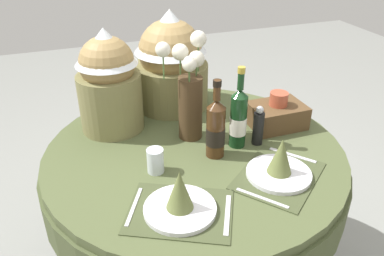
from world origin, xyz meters
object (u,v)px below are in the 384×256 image
Objects in this scene: wine_bottle_left at (216,128)px; woven_basket_side_right at (277,114)px; place_setting_left at (180,200)px; pepper_mill at (258,127)px; dining_table at (194,174)px; gift_tub_back_left at (108,77)px; flower_vase at (189,90)px; tumbler_near_left at (155,161)px; gift_tub_back_centre at (171,58)px; place_setting_right at (280,166)px; wine_bottle_centre at (238,118)px.

woven_basket_side_right is (0.35, 0.13, -0.06)m from wine_bottle_left.
place_setting_left is 1.78× the size of woven_basket_side_right.
woven_basket_side_right is (0.15, 0.11, -0.02)m from pepper_mill.
dining_table is 0.27m from wine_bottle_left.
flower_vase is at bearing -32.51° from gift_tub_back_left.
tumbler_near_left is at bearing -135.11° from flower_vase.
gift_tub_back_left is at bearing 161.15° from woven_basket_side_right.
place_setting_right is at bearing -74.84° from gift_tub_back_centre.
gift_tub_back_centre is (-0.23, 0.48, 0.17)m from pepper_mill.
gift_tub_back_centre is (0.03, 0.43, 0.37)m from dining_table.
pepper_mill reaches higher than dining_table.
wine_bottle_centre is (0.35, 0.31, 0.08)m from place_setting_left.
gift_tub_back_centre reaches higher than place_setting_left.
gift_tub_back_left is at bearing 131.37° from place_setting_right.
tumbler_near_left is at bearing -169.60° from wine_bottle_centre.
woven_basket_side_right is at bearing 34.21° from place_setting_left.
wine_bottle_centre is 0.10m from pepper_mill.
woven_basket_side_right is (0.38, -0.37, -0.19)m from gift_tub_back_centre.
gift_tub_back_left reaches higher than dining_table.
gift_tub_back_left is (-0.11, 0.64, 0.19)m from place_setting_left.
tumbler_near_left is at bearing -113.28° from gift_tub_back_centre.
place_setting_right is at bearing -23.63° from tumbler_near_left.
gift_tub_back_left reaches higher than place_setting_right.
wine_bottle_centre reaches higher than dining_table.
place_setting_right is 0.76m from gift_tub_back_centre.
wine_bottle_centre reaches higher than place_setting_right.
place_setting_right reaches higher than tumbler_near_left.
gift_tub_back_left is (-0.09, 0.39, 0.19)m from tumbler_near_left.
place_setting_right is at bearing -61.34° from flower_vase.
dining_table is 7.21× the size of pepper_mill.
tumbler_near_left is 0.63m from woven_basket_side_right.
gift_tub_back_centre is (-0.14, 0.46, 0.12)m from wine_bottle_centre.
tumbler_near_left is (-0.02, 0.24, 0.00)m from place_setting_left.
woven_basket_side_right is at bearing 14.53° from tumbler_near_left.
flower_vase is at bearing 67.00° from place_setting_left.
wine_bottle_centre is 0.76× the size of gift_tub_back_left.
gift_tub_back_centre is (-0.03, 0.50, 0.12)m from wine_bottle_left.
place_setting_left is 4.39× the size of tumbler_near_left.
wine_bottle_centre is 0.49m from gift_tub_back_centre.
gift_tub_back_left reaches higher than flower_vase.
gift_tub_back_centre is 1.99× the size of woven_basket_side_right.
flower_vase reaches higher than wine_bottle_centre.
place_setting_left is 0.89× the size of gift_tub_back_centre.
gift_tub_back_centre is at bearing 135.70° from woven_basket_side_right.
gift_tub_back_left is 0.34m from gift_tub_back_centre.
flower_vase is 1.29× the size of wine_bottle_centre.
flower_vase is (0.01, 0.10, 0.34)m from dining_table.
flower_vase reaches higher than pepper_mill.
wine_bottle_centre is at bearing 41.51° from place_setting_left.
dining_table is 0.40m from place_setting_right.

